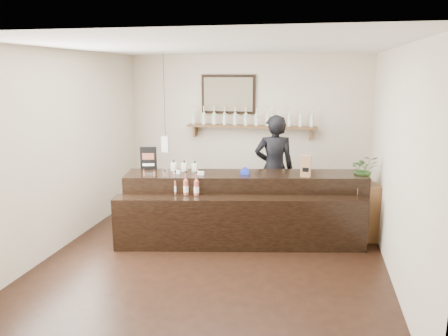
% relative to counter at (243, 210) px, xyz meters
% --- Properties ---
extents(ground, '(5.00, 5.00, 0.00)m').
position_rel_counter_xyz_m(ground, '(-0.26, -0.57, -0.47)').
color(ground, black).
rests_on(ground, ground).
extents(room_shell, '(5.00, 5.00, 5.00)m').
position_rel_counter_xyz_m(room_shell, '(-0.26, -0.57, 1.23)').
color(room_shell, beige).
rests_on(room_shell, ground).
extents(back_wall_decor, '(2.66, 0.96, 1.69)m').
position_rel_counter_xyz_m(back_wall_decor, '(-0.40, 1.81, 1.29)').
color(back_wall_decor, brown).
rests_on(back_wall_decor, ground).
extents(counter, '(3.62, 1.62, 1.16)m').
position_rel_counter_xyz_m(counter, '(0.00, 0.00, 0.00)').
color(counter, black).
rests_on(counter, ground).
extents(promo_sign, '(0.25, 0.08, 0.35)m').
position_rel_counter_xyz_m(promo_sign, '(-1.51, 0.10, 0.71)').
color(promo_sign, black).
rests_on(promo_sign, counter).
extents(paper_bag, '(0.15, 0.12, 0.32)m').
position_rel_counter_xyz_m(paper_bag, '(0.90, 0.11, 0.69)').
color(paper_bag, '#976E49').
rests_on(paper_bag, counter).
extents(tape_dispenser, '(0.14, 0.07, 0.11)m').
position_rel_counter_xyz_m(tape_dispenser, '(0.01, 0.06, 0.57)').
color(tape_dispenser, '#1A2EB8').
rests_on(tape_dispenser, counter).
extents(side_cabinet, '(0.59, 0.69, 0.85)m').
position_rel_counter_xyz_m(side_cabinet, '(1.74, 0.47, -0.04)').
color(side_cabinet, brown).
rests_on(side_cabinet, ground).
extents(potted_plant, '(0.43, 0.39, 0.43)m').
position_rel_counter_xyz_m(potted_plant, '(1.74, 0.47, 0.60)').
color(potted_plant, '#335C25').
rests_on(potted_plant, side_cabinet).
extents(shopkeeper, '(0.83, 0.63, 2.04)m').
position_rel_counter_xyz_m(shopkeeper, '(0.36, 0.98, 0.55)').
color(shopkeeper, black).
rests_on(shopkeeper, ground).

